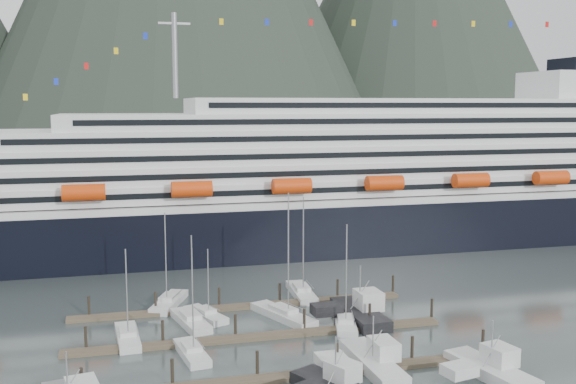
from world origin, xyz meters
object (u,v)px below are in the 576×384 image
at_px(cruise_ship, 370,186).
at_px(sailboat_b, 128,337).
at_px(trawler_c, 371,361).
at_px(sailboat_a, 192,353).
at_px(trawler_e, 359,312).
at_px(sailboat_f, 206,315).
at_px(sailboat_e, 169,303).
at_px(sailboat_g, 302,293).
at_px(sailboat_h, 345,324).
at_px(sailboat_d, 283,315).
at_px(sailboat_c, 191,321).
at_px(trawler_d, 490,369).

distance_m(cruise_ship, sailboat_b, 71.46).
bearing_deg(trawler_c, sailboat_a, 64.53).
relative_size(sailboat_b, trawler_c, 0.95).
distance_m(sailboat_a, trawler_e, 24.85).
bearing_deg(trawler_e, sailboat_f, 72.25).
xyz_separation_m(sailboat_e, trawler_e, (24.43, -13.10, 0.58)).
height_order(sailboat_g, trawler_c, sailboat_g).
distance_m(sailboat_f, sailboat_h, 19.21).
xyz_separation_m(sailboat_a, sailboat_h, (20.68, 5.06, 0.01)).
bearing_deg(sailboat_f, sailboat_e, 9.07).
bearing_deg(trawler_c, sailboat_d, 13.75).
height_order(sailboat_b, sailboat_c, sailboat_c).
height_order(sailboat_c, sailboat_g, sailboat_g).
relative_size(sailboat_c, sailboat_d, 0.71).
distance_m(cruise_ship, sailboat_a, 72.10).
distance_m(sailboat_a, sailboat_c, 11.61).
bearing_deg(sailboat_d, sailboat_h, -151.81).
height_order(cruise_ship, sailboat_e, cruise_ship).
bearing_deg(sailboat_c, sailboat_d, -104.68).
bearing_deg(trawler_d, cruise_ship, -22.98).
bearing_deg(sailboat_g, sailboat_f, 118.12).
bearing_deg(sailboat_b, sailboat_c, -65.89).
xyz_separation_m(sailboat_d, trawler_e, (9.83, -3.06, 0.55)).
bearing_deg(sailboat_g, sailboat_d, 154.82).
bearing_deg(sailboat_d, sailboat_b, 77.79).
height_order(sailboat_d, sailboat_h, sailboat_d).
xyz_separation_m(cruise_ship, sailboat_b, (-51.16, -48.52, -11.63)).
relative_size(cruise_ship, sailboat_f, 20.53).
bearing_deg(sailboat_e, cruise_ship, -29.56).
bearing_deg(cruise_ship, sailboat_e, -142.12).
xyz_separation_m(sailboat_b, sailboat_c, (8.26, 4.21, 0.01)).
relative_size(sailboat_d, sailboat_e, 1.25).
height_order(sailboat_c, sailboat_f, sailboat_c).
bearing_deg(sailboat_b, sailboat_e, -27.55).
height_order(sailboat_a, sailboat_b, sailboat_a).
relative_size(cruise_ship, trawler_e, 16.47).
distance_m(sailboat_f, sailboat_g, 17.32).
distance_m(sailboat_g, trawler_e, 13.81).
relative_size(sailboat_a, trawler_c, 1.04).
relative_size(sailboat_g, trawler_d, 1.33).
bearing_deg(sailboat_f, trawler_d, -157.95).
distance_m(sailboat_a, sailboat_e, 20.92).
xyz_separation_m(sailboat_g, sailboat_h, (1.43, -15.84, -0.01)).
relative_size(sailboat_g, trawler_c, 1.24).
height_order(sailboat_f, trawler_e, sailboat_f).
xyz_separation_m(sailboat_b, sailboat_g, (26.32, 13.57, 0.03)).
bearing_deg(sailboat_f, sailboat_g, -87.25).
xyz_separation_m(sailboat_a, trawler_d, (30.30, -14.11, 0.46)).
xyz_separation_m(sailboat_f, sailboat_g, (15.74, 7.23, 0.05)).
xyz_separation_m(sailboat_a, sailboat_b, (-7.07, 7.34, -0.01)).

